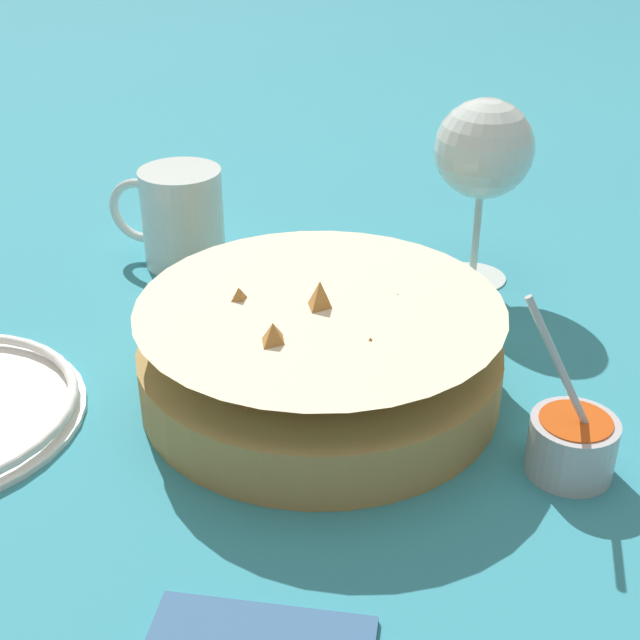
% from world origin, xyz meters
% --- Properties ---
extents(ground_plane, '(4.00, 4.00, 0.00)m').
position_xyz_m(ground_plane, '(0.00, 0.00, 0.00)').
color(ground_plane, teal).
extents(food_basket, '(0.27, 0.27, 0.09)m').
position_xyz_m(food_basket, '(0.01, 0.03, 0.03)').
color(food_basket, '#B2894C').
rests_on(food_basket, ground_plane).
extents(sauce_cup, '(0.07, 0.06, 0.13)m').
position_xyz_m(sauce_cup, '(-0.18, 0.07, 0.02)').
color(sauce_cup, '#B7B7BC').
rests_on(sauce_cup, ground_plane).
extents(wine_glass, '(0.09, 0.09, 0.17)m').
position_xyz_m(wine_glass, '(-0.08, -0.20, 0.12)').
color(wine_glass, silver).
rests_on(wine_glass, ground_plane).
extents(beer_mug, '(0.12, 0.08, 0.09)m').
position_xyz_m(beer_mug, '(0.20, -0.16, 0.04)').
color(beer_mug, silver).
rests_on(beer_mug, ground_plane).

